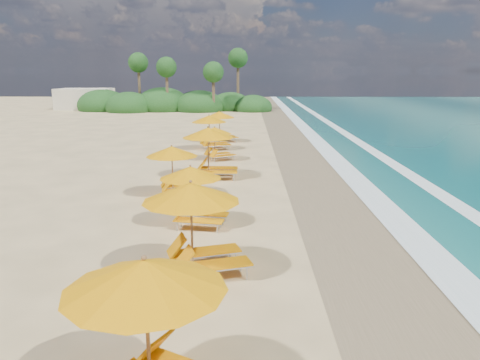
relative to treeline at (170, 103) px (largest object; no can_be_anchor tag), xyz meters
name	(u,v)px	position (x,y,z in m)	size (l,w,h in m)	color
ground	(240,211)	(9.94, -45.51, -1.00)	(160.00, 160.00, 0.00)	#DABB80
wet_sand	(347,211)	(13.94, -45.51, -0.99)	(4.00, 160.00, 0.01)	#8E7854
surf_foam	(419,211)	(16.64, -45.51, -0.97)	(4.00, 160.00, 0.01)	white
station_2	(157,327)	(8.87, -56.12, 0.41)	(3.36, 3.36, 2.51)	olive
station_3	(199,222)	(8.99, -51.07, 0.41)	(3.18, 3.11, 2.50)	olive
station_4	(196,192)	(8.48, -47.25, 0.19)	(2.50, 2.37, 2.11)	olive
station_5	(176,167)	(7.26, -43.33, 0.22)	(2.67, 2.57, 2.18)	olive
station_6	(212,149)	(8.50, -39.87, 0.43)	(2.72, 2.50, 2.55)	olive
station_7	(217,141)	(8.44, -35.15, 0.13)	(2.69, 2.69, 2.01)	olive
station_8	(212,130)	(7.85, -31.36, 0.32)	(2.97, 2.89, 2.35)	olive
station_9	(222,124)	(8.31, -27.86, 0.29)	(2.93, 2.87, 2.30)	olive
treeline	(170,103)	(0.00, 0.00, 0.00)	(25.80, 8.80, 9.74)	#163D14
beach_building	(85,99)	(-12.06, 2.49, 0.40)	(7.00, 5.00, 2.80)	beige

